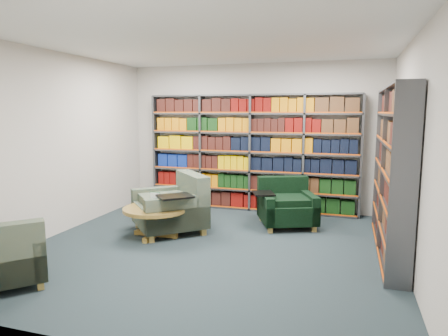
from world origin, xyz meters
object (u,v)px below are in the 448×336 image
(chair_teal_left, at_px, (175,208))
(chair_green_right, at_px, (286,206))
(chair_teal_front, at_px, (2,260))
(coffee_table, at_px, (155,213))

(chair_teal_left, bearing_deg, chair_green_right, 28.09)
(chair_green_right, distance_m, chair_teal_front, 4.20)
(chair_teal_front, bearing_deg, chair_teal_left, 69.42)
(chair_green_right, height_order, chair_teal_front, chair_green_right)
(chair_teal_left, relative_size, chair_green_right, 1.22)
(chair_teal_left, height_order, coffee_table, chair_teal_left)
(chair_teal_front, xyz_separation_m, coffee_table, (0.76, 2.09, 0.06))
(chair_teal_left, bearing_deg, chair_teal_front, -110.58)
(chair_teal_front, bearing_deg, chair_green_right, 52.58)
(chair_green_right, height_order, coffee_table, chair_green_right)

